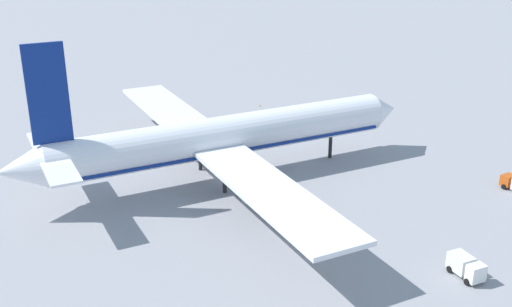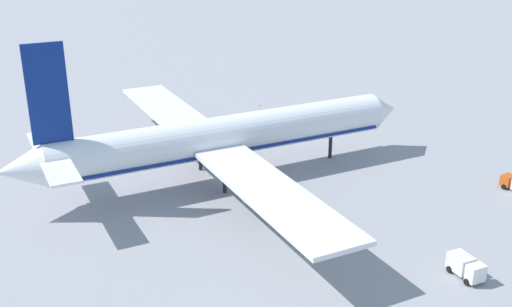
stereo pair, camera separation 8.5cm
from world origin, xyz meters
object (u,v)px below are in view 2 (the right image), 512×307
at_px(airliner, 220,137).
at_px(traffic_cone_1, 38,139).
at_px(service_truck_3, 466,266).
at_px(traffic_cone_0, 347,117).
at_px(traffic_cone_4, 260,105).

bearing_deg(airliner, traffic_cone_1, 121.30).
distance_m(service_truck_3, traffic_cone_1, 89.47).
distance_m(airliner, service_truck_3, 46.49).
relative_size(traffic_cone_0, traffic_cone_1, 1.00).
xyz_separation_m(traffic_cone_0, traffic_cone_4, (-12.52, 18.37, 0.00)).
xyz_separation_m(airliner, traffic_cone_0, (42.03, 15.83, -7.54)).
distance_m(traffic_cone_0, traffic_cone_4, 22.23).
xyz_separation_m(traffic_cone_1, traffic_cone_4, (52.55, -3.69, 0.00)).
bearing_deg(traffic_cone_4, traffic_cone_1, 175.99).
xyz_separation_m(airliner, traffic_cone_4, (29.52, 34.20, -7.54)).
bearing_deg(traffic_cone_1, traffic_cone_4, -4.01).
bearing_deg(traffic_cone_0, traffic_cone_4, 124.26).
xyz_separation_m(airliner, traffic_cone_1, (-23.04, 37.89, -7.54)).
bearing_deg(traffic_cone_4, airliner, -130.79).
bearing_deg(service_truck_3, traffic_cone_0, 63.32).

